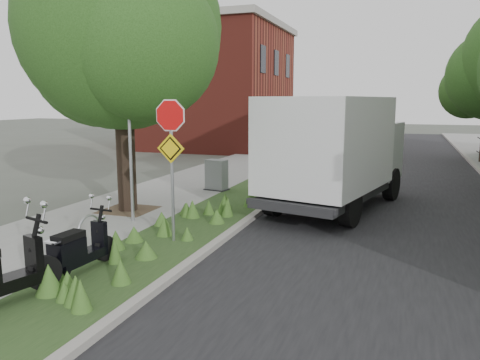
# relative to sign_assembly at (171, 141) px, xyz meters

# --- Properties ---
(ground) EXTENTS (120.00, 120.00, 0.00)m
(ground) POSITION_rel_sign_assembly_xyz_m (1.40, -0.58, -2.33)
(ground) COLOR #4C5147
(ground) RESTS_ON ground
(sidewalk_near) EXTENTS (3.50, 60.00, 0.12)m
(sidewalk_near) POSITION_rel_sign_assembly_xyz_m (-2.85, 9.42, -2.27)
(sidewalk_near) COLOR gray
(sidewalk_near) RESTS_ON ground
(verge) EXTENTS (2.00, 60.00, 0.12)m
(verge) POSITION_rel_sign_assembly_xyz_m (-0.10, 9.42, -2.27)
(verge) COLOR #25411B
(verge) RESTS_ON ground
(kerb_near) EXTENTS (0.20, 60.00, 0.13)m
(kerb_near) POSITION_rel_sign_assembly_xyz_m (0.90, 9.42, -2.26)
(kerb_near) COLOR #9E9991
(kerb_near) RESTS_ON ground
(road) EXTENTS (7.00, 60.00, 0.01)m
(road) POSITION_rel_sign_assembly_xyz_m (4.40, 9.42, -2.32)
(road) COLOR black
(road) RESTS_ON ground
(street_tree_main) EXTENTS (6.21, 5.54, 7.66)m
(street_tree_main) POSITION_rel_sign_assembly_xyz_m (-2.68, 2.28, 2.48)
(street_tree_main) COLOR black
(street_tree_main) RESTS_ON ground
(bare_post) EXTENTS (0.08, 0.08, 4.00)m
(bare_post) POSITION_rel_sign_assembly_xyz_m (-1.80, 1.22, -0.21)
(bare_post) COLOR #A5A8AD
(bare_post) RESTS_ON ground
(bike_hoop) EXTENTS (0.06, 0.78, 0.77)m
(bike_hoop) POSITION_rel_sign_assembly_xyz_m (-1.30, -1.18, -1.83)
(bike_hoop) COLOR #A5A8AD
(bike_hoop) RESTS_ON ground
(sign_assembly) EXTENTS (0.94, 0.08, 3.22)m
(sign_assembly) POSITION_rel_sign_assembly_xyz_m (0.00, 0.00, 0.00)
(sign_assembly) COLOR #A5A8AD
(sign_assembly) RESTS_ON ground
(brick_building) EXTENTS (9.40, 10.40, 8.30)m
(brick_building) POSITION_rel_sign_assembly_xyz_m (-8.10, 21.42, 1.88)
(brick_building) COLOR maroon
(brick_building) RESTS_ON ground
(scooter_far) EXTENTS (0.41, 1.67, 0.79)m
(scooter_far) POSITION_rel_sign_assembly_xyz_m (-0.69, -2.36, -1.82)
(scooter_far) COLOR black
(scooter_far) RESTS_ON ground
(box_truck) EXTENTS (3.70, 6.55, 2.80)m
(box_truck) POSITION_rel_sign_assembly_xyz_m (2.79, 4.81, -0.50)
(box_truck) COLOR #262628
(box_truck) RESTS_ON ground
(utility_cabinet) EXTENTS (0.86, 0.64, 1.05)m
(utility_cabinet) POSITION_rel_sign_assembly_xyz_m (-1.40, 5.87, -1.70)
(utility_cabinet) COLOR #262628
(utility_cabinet) RESTS_ON ground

